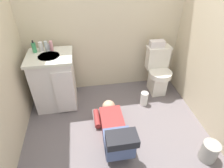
# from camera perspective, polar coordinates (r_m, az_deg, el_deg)

# --- Properties ---
(ground_plane) EXTENTS (2.85, 2.91, 0.04)m
(ground_plane) POSITION_cam_1_polar(r_m,az_deg,el_deg) (2.65, 0.85, -12.68)
(ground_plane) COLOR #675E61
(wall_back) EXTENTS (2.51, 0.08, 2.40)m
(wall_back) POSITION_cam_1_polar(r_m,az_deg,el_deg) (2.83, -2.68, 20.26)
(wall_back) COLOR beige
(wall_back) RESTS_ON ground_plane
(toilet) EXTENTS (0.36, 0.46, 0.75)m
(toilet) POSITION_cam_1_polar(r_m,az_deg,el_deg) (3.10, 13.69, 3.76)
(toilet) COLOR silver
(toilet) RESTS_ON ground_plane
(vanity_cabinet) EXTENTS (0.60, 0.53, 0.82)m
(vanity_cabinet) POSITION_cam_1_polar(r_m,az_deg,el_deg) (2.83, -16.95, 1.02)
(vanity_cabinet) COLOR silver
(vanity_cabinet) RESTS_ON ground_plane
(faucet) EXTENTS (0.02, 0.02, 0.10)m
(faucet) POSITION_cam_1_polar(r_m,az_deg,el_deg) (2.74, -18.44, 10.51)
(faucet) COLOR silver
(faucet) RESTS_ON vanity_cabinet
(person_plumber) EXTENTS (0.39, 1.06, 0.52)m
(person_plumber) POSITION_cam_1_polar(r_m,az_deg,el_deg) (2.35, 0.79, -13.82)
(person_plumber) COLOR maroon
(person_plumber) RESTS_ON ground_plane
(tissue_box) EXTENTS (0.22, 0.11, 0.10)m
(tissue_box) POSITION_cam_1_polar(r_m,az_deg,el_deg) (2.95, 13.43, 11.73)
(tissue_box) COLOR silver
(tissue_box) RESTS_ON toilet
(soap_dispenser) EXTENTS (0.06, 0.06, 0.17)m
(soap_dispenser) POSITION_cam_1_polar(r_m,az_deg,el_deg) (2.75, -22.48, 10.13)
(soap_dispenser) COLOR #3B955D
(soap_dispenser) RESTS_ON vanity_cabinet
(bottle_white) EXTENTS (0.06, 0.06, 0.13)m
(bottle_white) POSITION_cam_1_polar(r_m,az_deg,el_deg) (2.75, -20.66, 10.48)
(bottle_white) COLOR white
(bottle_white) RESTS_ON vanity_cabinet
(bottle_clear) EXTENTS (0.05, 0.05, 0.14)m
(bottle_clear) POSITION_cam_1_polar(r_m,az_deg,el_deg) (2.73, -19.24, 10.74)
(bottle_clear) COLOR silver
(bottle_clear) RESTS_ON vanity_cabinet
(bottle_pink) EXTENTS (0.04, 0.04, 0.14)m
(bottle_pink) POSITION_cam_1_polar(r_m,az_deg,el_deg) (2.72, -17.87, 10.91)
(bottle_pink) COLOR pink
(bottle_pink) RESTS_ON vanity_cabinet
(trash_can) EXTENTS (0.19, 0.19, 0.25)m
(trash_can) POSITION_cam_1_polar(r_m,az_deg,el_deg) (2.49, 27.27, -17.64)
(trash_can) COLOR gray
(trash_can) RESTS_ON ground_plane
(paper_towel_roll) EXTENTS (0.11, 0.11, 0.22)m
(paper_towel_roll) POSITION_cam_1_polar(r_m,az_deg,el_deg) (2.91, 9.67, -4.36)
(paper_towel_roll) COLOR white
(paper_towel_roll) RESTS_ON ground_plane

